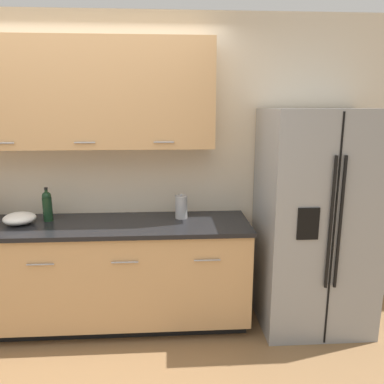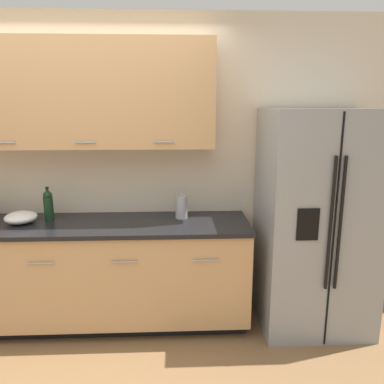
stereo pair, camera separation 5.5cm
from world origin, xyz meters
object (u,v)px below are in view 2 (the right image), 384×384
at_px(wine_bottle, 48,205).
at_px(mixing_bowl, 21,217).
at_px(refrigerator, 315,221).
at_px(steel_canister, 182,207).

distance_m(wine_bottle, mixing_bowl, 0.23).
xyz_separation_m(refrigerator, wine_bottle, (-2.21, 0.15, 0.13)).
xyz_separation_m(steel_canister, mixing_bowl, (-1.31, -0.08, -0.05)).
height_order(refrigerator, mixing_bowl, refrigerator).
bearing_deg(mixing_bowl, steel_canister, 3.69).
distance_m(refrigerator, steel_canister, 1.12).
xyz_separation_m(refrigerator, mixing_bowl, (-2.41, 0.07, 0.04)).
bearing_deg(steel_canister, mixing_bowl, -176.31).
relative_size(refrigerator, steel_canister, 8.56).
bearing_deg(steel_canister, refrigerator, -8.02).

